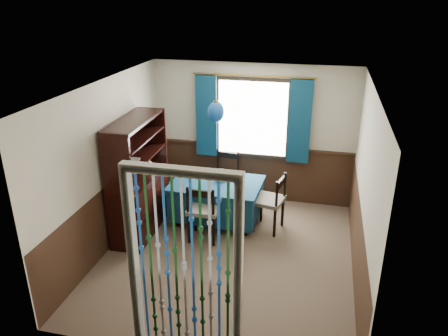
% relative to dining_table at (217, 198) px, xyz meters
% --- Properties ---
extents(floor, '(4.00, 4.00, 0.00)m').
position_rel_dining_table_xyz_m(floor, '(0.41, -0.98, -0.41)').
color(floor, brown).
rests_on(floor, ground).
extents(ceiling, '(4.00, 4.00, 0.00)m').
position_rel_dining_table_xyz_m(ceiling, '(0.41, -0.98, 2.09)').
color(ceiling, silver).
rests_on(ceiling, ground).
extents(wall_back, '(3.60, 0.00, 3.60)m').
position_rel_dining_table_xyz_m(wall_back, '(0.41, 1.02, 0.84)').
color(wall_back, '#BCB29A').
rests_on(wall_back, ground).
extents(wall_front, '(3.60, 0.00, 3.60)m').
position_rel_dining_table_xyz_m(wall_front, '(0.41, -2.98, 0.84)').
color(wall_front, '#BCB29A').
rests_on(wall_front, ground).
extents(wall_left, '(0.00, 4.00, 4.00)m').
position_rel_dining_table_xyz_m(wall_left, '(-1.39, -0.98, 0.84)').
color(wall_left, '#BCB29A').
rests_on(wall_left, ground).
extents(wall_right, '(0.00, 4.00, 4.00)m').
position_rel_dining_table_xyz_m(wall_right, '(2.21, -0.98, 0.84)').
color(wall_right, '#BCB29A').
rests_on(wall_right, ground).
extents(wainscot_back, '(3.60, 0.00, 3.60)m').
position_rel_dining_table_xyz_m(wainscot_back, '(0.41, 1.00, 0.09)').
color(wainscot_back, '#331F13').
rests_on(wainscot_back, ground).
extents(wainscot_front, '(3.60, 0.00, 3.60)m').
position_rel_dining_table_xyz_m(wainscot_front, '(0.41, -2.97, 0.09)').
color(wainscot_front, '#331F13').
rests_on(wainscot_front, ground).
extents(wainscot_left, '(0.00, 4.00, 4.00)m').
position_rel_dining_table_xyz_m(wainscot_left, '(-1.37, -0.98, 0.09)').
color(wainscot_left, '#331F13').
rests_on(wainscot_left, ground).
extents(wainscot_right, '(0.00, 4.00, 4.00)m').
position_rel_dining_table_xyz_m(wainscot_right, '(2.20, -0.98, 0.09)').
color(wainscot_right, '#331F13').
rests_on(wainscot_right, ground).
extents(window, '(1.32, 0.12, 1.42)m').
position_rel_dining_table_xyz_m(window, '(0.41, 0.97, 1.14)').
color(window, black).
rests_on(window, wall_back).
extents(doorway, '(1.16, 0.12, 2.18)m').
position_rel_dining_table_xyz_m(doorway, '(0.41, -2.92, 0.64)').
color(doorway, silver).
rests_on(doorway, ground).
extents(dining_table, '(1.50, 1.07, 0.70)m').
position_rel_dining_table_xyz_m(dining_table, '(0.00, 0.00, 0.00)').
color(dining_table, '#0D3047').
rests_on(dining_table, floor).
extents(chair_near, '(0.48, 0.46, 0.95)m').
position_rel_dining_table_xyz_m(chair_near, '(-0.05, -0.63, 0.09)').
color(chair_near, black).
rests_on(chair_near, floor).
extents(chair_far, '(0.51, 0.49, 0.94)m').
position_rel_dining_table_xyz_m(chair_far, '(-0.02, 0.72, 0.09)').
color(chair_far, black).
rests_on(chair_far, floor).
extents(chair_left, '(0.47, 0.49, 0.86)m').
position_rel_dining_table_xyz_m(chair_left, '(-0.85, 0.08, 0.05)').
color(chair_left, black).
rests_on(chair_left, floor).
extents(chair_right, '(0.54, 0.56, 0.96)m').
position_rel_dining_table_xyz_m(chair_right, '(0.91, -0.09, 0.10)').
color(chair_right, black).
rests_on(chair_right, floor).
extents(sideboard, '(0.53, 1.43, 1.86)m').
position_rel_dining_table_xyz_m(sideboard, '(-1.12, -0.56, 0.22)').
color(sideboard, black).
rests_on(sideboard, floor).
extents(pendant_lamp, '(0.26, 0.26, 0.77)m').
position_rel_dining_table_xyz_m(pendant_lamp, '(0.00, -0.00, 1.49)').
color(pendant_lamp, olive).
rests_on(pendant_lamp, ceiling).
extents(vase_table, '(0.22, 0.22, 0.19)m').
position_rel_dining_table_xyz_m(vase_table, '(0.07, 0.12, 0.38)').
color(vase_table, navy).
rests_on(vase_table, dining_table).
extents(bowl_shelf, '(0.21, 0.21, 0.05)m').
position_rel_dining_table_xyz_m(bowl_shelf, '(-1.06, -0.79, 0.88)').
color(bowl_shelf, beige).
rests_on(bowl_shelf, sideboard).
extents(vase_sideboard, '(0.22, 0.22, 0.19)m').
position_rel_dining_table_xyz_m(vase_sideboard, '(-1.06, -0.24, 0.61)').
color(vase_sideboard, beige).
rests_on(vase_sideboard, sideboard).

